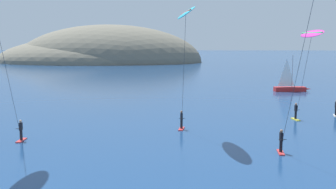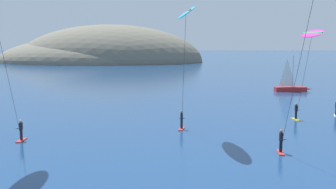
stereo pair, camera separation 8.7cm
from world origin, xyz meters
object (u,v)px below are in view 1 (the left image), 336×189
(kitesurfer_cyan, at_px, (186,21))
(sailboat_near, at_px, (292,87))
(kitesurfer_blue, at_px, (311,8))
(kitesurfer_magenta, at_px, (310,43))

(kitesurfer_cyan, bearing_deg, sailboat_near, 61.24)
(sailboat_near, xyz_separation_m, kitesurfer_blue, (-10.03, -41.06, 9.21))
(sailboat_near, distance_m, kitesurfer_cyan, 36.53)
(sailboat_near, distance_m, kitesurfer_blue, 43.26)
(kitesurfer_blue, relative_size, kitesurfer_magenta, 1.23)
(sailboat_near, relative_size, kitesurfer_magenta, 0.66)
(kitesurfer_blue, bearing_deg, kitesurfer_cyan, 125.06)
(kitesurfer_magenta, bearing_deg, kitesurfer_cyan, -157.16)
(sailboat_near, relative_size, kitesurfer_blue, 0.54)
(kitesurfer_magenta, bearing_deg, kitesurfer_blue, -107.03)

